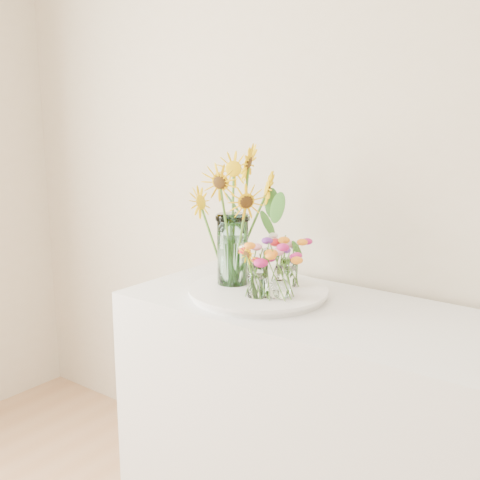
% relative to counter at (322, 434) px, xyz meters
% --- Properties ---
extents(counter, '(1.40, 0.60, 0.90)m').
position_rel_counter_xyz_m(counter, '(0.00, 0.00, 0.00)').
color(counter, white).
rests_on(counter, ground_plane).
extents(tray, '(0.46, 0.46, 0.02)m').
position_rel_counter_xyz_m(tray, '(-0.25, -0.03, 0.46)').
color(tray, white).
rests_on(tray, counter).
extents(mason_jar, '(0.13, 0.13, 0.26)m').
position_rel_counter_xyz_m(mason_jar, '(-0.36, -0.03, 0.60)').
color(mason_jar, '#B5EEEA').
rests_on(mason_jar, tray).
extents(sunflower_bouquet, '(0.70, 0.70, 0.49)m').
position_rel_counter_xyz_m(sunflower_bouquet, '(-0.36, -0.03, 0.72)').
color(sunflower_bouquet, '#EEBB05').
rests_on(sunflower_bouquet, tray).
extents(small_vase_a, '(0.08, 0.08, 0.11)m').
position_rel_counter_xyz_m(small_vase_a, '(-0.20, -0.10, 0.53)').
color(small_vase_a, white).
rests_on(small_vase_a, tray).
extents(wildflower_posy_a, '(0.18, 0.18, 0.20)m').
position_rel_counter_xyz_m(wildflower_posy_a, '(-0.20, -0.10, 0.58)').
color(wildflower_posy_a, orange).
rests_on(wildflower_posy_a, tray).
extents(small_vase_b, '(0.10, 0.10, 0.11)m').
position_rel_counter_xyz_m(small_vase_b, '(-0.14, -0.07, 0.53)').
color(small_vase_b, white).
rests_on(small_vase_b, tray).
extents(wildflower_posy_b, '(0.20, 0.20, 0.20)m').
position_rel_counter_xyz_m(wildflower_posy_b, '(-0.14, -0.07, 0.58)').
color(wildflower_posy_b, orange).
rests_on(wildflower_posy_b, tray).
extents(small_vase_c, '(0.07, 0.07, 0.10)m').
position_rel_counter_xyz_m(small_vase_c, '(-0.19, 0.07, 0.53)').
color(small_vase_c, white).
rests_on(small_vase_c, tray).
extents(wildflower_posy_c, '(0.19, 0.19, 0.19)m').
position_rel_counter_xyz_m(wildflower_posy_c, '(-0.19, 0.07, 0.57)').
color(wildflower_posy_c, orange).
rests_on(wildflower_posy_c, tray).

